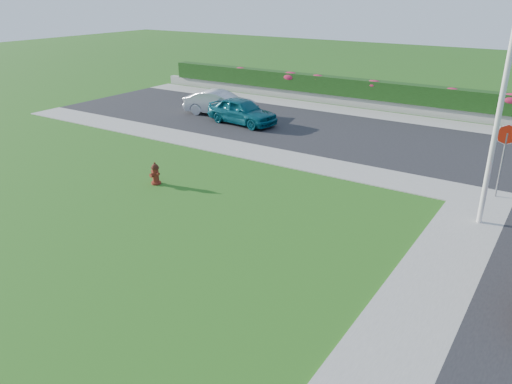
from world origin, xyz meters
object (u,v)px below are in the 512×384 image
Objects in this scene: sedan_teal at (242,111)px; stop_sign at (506,143)px; fire_hydrant at (155,174)px; utility_pole at (497,126)px; sedan_silver at (220,103)px.

sedan_teal is 13.97m from stop_sign.
fire_hydrant is 11.77m from utility_pole.
sedan_silver is at bearing 155.31° from utility_pole.
sedan_silver is 1.55× the size of stop_sign.
fire_hydrant is 0.14× the size of utility_pole.
fire_hydrant is 11.32m from sedan_silver.
sedan_silver is at bearing 71.70° from sedan_teal.
fire_hydrant is 12.55m from stop_sign.
sedan_teal is 1.53× the size of stop_sign.
utility_pole reaches higher than sedan_teal.
utility_pole is (15.69, -7.22, 2.44)m from sedan_silver.
sedan_silver is 0.66× the size of utility_pole.
stop_sign is (0.07, 2.58, -1.17)m from utility_pole.
sedan_teal reaches higher than fire_hydrant.
fire_hydrant is at bearing -164.35° from utility_pole.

